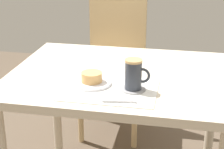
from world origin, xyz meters
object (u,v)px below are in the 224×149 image
dining_table (121,90)px  pastry (92,77)px  pastry_plate (92,83)px  coffee_mug (134,74)px  wooden_chair (115,60)px

dining_table → pastry: bearing=-121.0°
pastry_plate → pastry: 0.03m
pastry_plate → coffee_mug: size_ratio=1.30×
wooden_chair → coffee_mug: bearing=104.8°
dining_table → pastry_plate: bearing=-121.0°
dining_table → pastry: (-0.10, -0.16, 0.12)m
wooden_chair → pastry_plate: 0.96m
pastry_plate → dining_table: bearing=59.0°
wooden_chair → pastry: wooden_chair is taller
pastry_plate → coffee_mug: bearing=-7.1°
pastry_plate → pastry: pastry is taller
dining_table → wooden_chair: bearing=103.0°
dining_table → pastry: 0.22m
wooden_chair → pastry: bearing=94.4°
dining_table → coffee_mug: 0.25m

